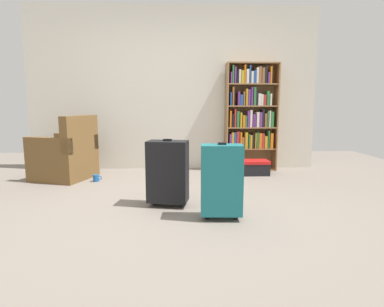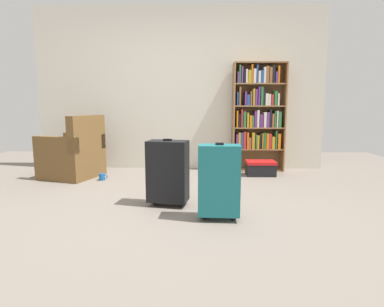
{
  "view_description": "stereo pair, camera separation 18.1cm",
  "coord_description": "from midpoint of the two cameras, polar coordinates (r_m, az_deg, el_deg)",
  "views": [
    {
      "loc": [
        0.11,
        -2.97,
        1.03
      ],
      "look_at": [
        0.23,
        0.21,
        0.55
      ],
      "focal_mm": 29.45,
      "sensor_mm": 36.0,
      "label": 1
    },
    {
      "loc": [
        0.29,
        -2.98,
        1.03
      ],
      "look_at": [
        0.23,
        0.21,
        0.55
      ],
      "focal_mm": 29.45,
      "sensor_mm": 36.0,
      "label": 2
    }
  ],
  "objects": [
    {
      "name": "armchair",
      "position": [
        4.85,
        -19.63,
        -0.38
      ],
      "size": [
        0.88,
        0.88,
        0.9
      ],
      "color": "brown",
      "rests_on": "ground"
    },
    {
      "name": "storage_box",
      "position": [
        4.84,
        13.36,
        -2.53
      ],
      "size": [
        0.43,
        0.29,
        0.22
      ],
      "color": "black",
      "rests_on": "ground"
    },
    {
      "name": "bookshelf",
      "position": [
        5.14,
        12.86,
        7.06
      ],
      "size": [
        0.81,
        0.26,
        1.7
      ],
      "color": "olive",
      "rests_on": "ground"
    },
    {
      "name": "suitcase_teal",
      "position": [
        2.86,
        6.74,
        -4.85
      ],
      "size": [
        0.38,
        0.22,
        0.71
      ],
      "color": "#19666B",
      "rests_on": "ground"
    },
    {
      "name": "mug",
      "position": [
        4.57,
        -14.88,
        -4.11
      ],
      "size": [
        0.12,
        0.08,
        0.1
      ],
      "color": "#1959A5",
      "rests_on": "ground"
    },
    {
      "name": "back_wall",
      "position": [
        5.23,
        -1.09,
        11.56
      ],
      "size": [
        4.66,
        0.1,
        2.6
      ],
      "primitive_type": "cube",
      "color": "beige",
      "rests_on": "ground"
    },
    {
      "name": "suitcase_black",
      "position": [
        3.26,
        -2.8,
        -3.23
      ],
      "size": [
        0.44,
        0.31,
        0.7
      ],
      "color": "black",
      "rests_on": "ground"
    },
    {
      "name": "ground_plane",
      "position": [
        3.16,
        -2.6,
        -10.49
      ],
      "size": [
        8.15,
        8.15,
        0.0
      ],
      "primitive_type": "plane",
      "color": "slate"
    }
  ]
}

